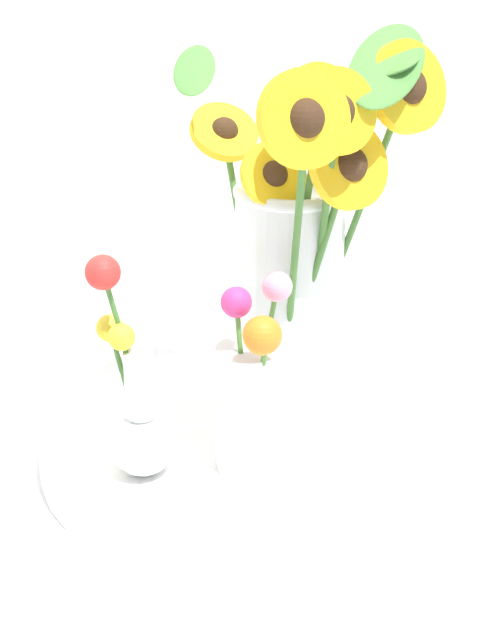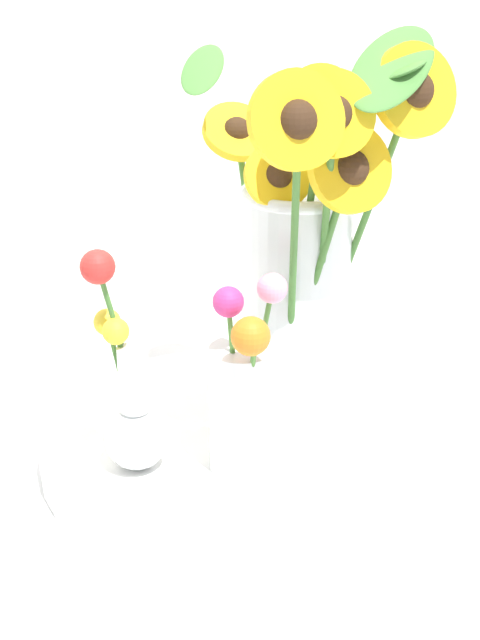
{
  "view_description": "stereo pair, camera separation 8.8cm",
  "coord_description": "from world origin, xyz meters",
  "views": [
    {
      "loc": [
        -0.36,
        -0.62,
        0.52
      ],
      "look_at": [
        0.02,
        0.08,
        0.16
      ],
      "focal_mm": 50.0,
      "sensor_mm": 36.0,
      "label": 1
    },
    {
      "loc": [
        -0.28,
        -0.66,
        0.52
      ],
      "look_at": [
        0.02,
        0.08,
        0.16
      ],
      "focal_mm": 50.0,
      "sensor_mm": 36.0,
      "label": 2
    }
  ],
  "objects": [
    {
      "name": "serving_tray",
      "position": [
        0.02,
        0.08,
        0.01
      ],
      "size": [
        0.41,
        0.41,
        0.02
      ],
      "color": "white",
      "rests_on": "ground_plane"
    },
    {
      "name": "vase_small_center",
      "position": [
        0.0,
        0.02,
        0.11
      ],
      "size": [
        0.08,
        0.08,
        0.2
      ],
      "color": "white",
      "rests_on": "serving_tray"
    },
    {
      "name": "mason_jar_sunflowers",
      "position": [
        0.1,
        0.1,
        0.2
      ],
      "size": [
        0.26,
        0.25,
        0.41
      ],
      "color": "silver",
      "rests_on": "serving_tray"
    },
    {
      "name": "vase_bulb_right",
      "position": [
        -0.1,
        0.07,
        0.09
      ],
      "size": [
        0.07,
        0.08,
        0.22
      ],
      "color": "white",
      "rests_on": "serving_tray"
    },
    {
      "name": "ground_plane",
      "position": [
        0.0,
        0.0,
        0.0
      ],
      "size": [
        6.0,
        6.0,
        0.0
      ],
      "primitive_type": "plane",
      "color": "silver"
    }
  ]
}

